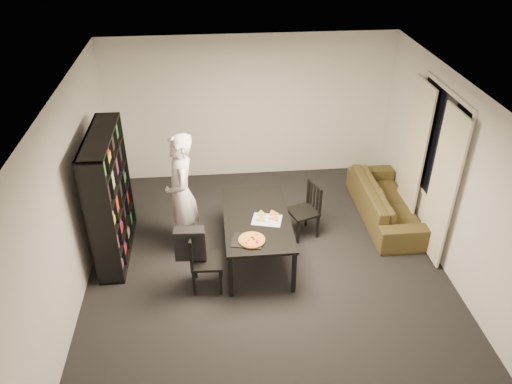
{
  "coord_description": "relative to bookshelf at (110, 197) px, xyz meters",
  "views": [
    {
      "loc": [
        -0.68,
        -5.43,
        4.69
      ],
      "look_at": [
        -0.12,
        0.37,
        1.05
      ],
      "focal_mm": 35.0,
      "sensor_mm": 36.0,
      "label": 1
    }
  ],
  "objects": [
    {
      "name": "chair_left",
      "position": [
        1.23,
        -0.88,
        -0.45
      ],
      "size": [
        0.42,
        0.42,
        0.88
      ],
      "rotation": [
        0.0,
        0.0,
        1.53
      ],
      "color": "black",
      "rests_on": "room"
    },
    {
      "name": "draped_jacket",
      "position": [
        1.11,
        -0.87,
        -0.22
      ],
      "size": [
        0.41,
        0.19,
        0.49
      ],
      "rotation": [
        0.0,
        0.0,
        1.53
      ],
      "color": "black",
      "rests_on": "chair_left"
    },
    {
      "name": "dining_table",
      "position": [
        2.03,
        -0.33,
        -0.32
      ],
      "size": [
        0.92,
        1.66,
        0.69
      ],
      "color": "black",
      "rests_on": "room"
    },
    {
      "name": "curtain_left",
      "position": [
        4.56,
        -0.52,
        0.2
      ],
      "size": [
        0.03,
        0.7,
        2.25
      ],
      "primitive_type": "cube",
      "color": "beige",
      "rests_on": "room"
    },
    {
      "name": "window_frame",
      "position": [
        4.64,
        -0.0,
        0.55
      ],
      "size": [
        0.03,
        1.52,
        1.72
      ],
      "primitive_type": "cube",
      "color": "white",
      "rests_on": "room"
    },
    {
      "name": "bookshelf",
      "position": [
        0.0,
        0.0,
        0.0
      ],
      "size": [
        0.35,
        1.5,
        1.9
      ],
      "primitive_type": "cube",
      "color": "black",
      "rests_on": "room"
    },
    {
      "name": "baking_tray",
      "position": [
        1.86,
        -0.85,
        -0.25
      ],
      "size": [
        0.47,
        0.41,
        0.01
      ],
      "primitive_type": "cube",
      "rotation": [
        0.0,
        0.0,
        -0.24
      ],
      "color": "black",
      "rests_on": "dining_table"
    },
    {
      "name": "chair_right",
      "position": [
        2.86,
        0.18,
        -0.45
      ],
      "size": [
        0.52,
        0.52,
        0.87
      ],
      "rotation": [
        0.0,
        0.0,
        -1.23
      ],
      "color": "black",
      "rests_on": "room"
    },
    {
      "name": "window_pane",
      "position": [
        4.64,
        -0.0,
        0.55
      ],
      "size": [
        0.02,
        1.4,
        1.6
      ],
      "primitive_type": "cube",
      "color": "black",
      "rests_on": "room"
    },
    {
      "name": "kitchen_towel",
      "position": [
        2.17,
        -0.41,
        -0.25
      ],
      "size": [
        0.46,
        0.39,
        0.01
      ],
      "primitive_type": "cube",
      "rotation": [
        0.0,
        0.0,
        -0.25
      ],
      "color": "white",
      "rests_on": "dining_table"
    },
    {
      "name": "sofa",
      "position": [
        4.22,
        0.48,
        -0.66
      ],
      "size": [
        0.79,
        2.01,
        0.59
      ],
      "primitive_type": "imported",
      "rotation": [
        0.0,
        0.0,
        1.57
      ],
      "color": "#41321A",
      "rests_on": "room"
    },
    {
      "name": "curtain_right",
      "position": [
        4.56,
        0.52,
        0.2
      ],
      "size": [
        0.03,
        0.7,
        2.25
      ],
      "primitive_type": "cube",
      "color": "beige",
      "rests_on": "room"
    },
    {
      "name": "pizza_slices",
      "position": [
        2.18,
        -0.33,
        -0.24
      ],
      "size": [
        0.38,
        0.32,
        0.01
      ],
      "primitive_type": null,
      "rotation": [
        0.0,
        0.0,
        -0.04
      ],
      "color": "gold",
      "rests_on": "dining_table"
    },
    {
      "name": "pepperoni_pizza",
      "position": [
        1.91,
        -0.87,
        -0.23
      ],
      "size": [
        0.35,
        0.35,
        0.03
      ],
      "rotation": [
        0.0,
        0.0,
        -0.11
      ],
      "color": "#AC7132",
      "rests_on": "dining_table"
    },
    {
      "name": "person",
      "position": [
        0.99,
        0.03,
        -0.03
      ],
      "size": [
        0.53,
        0.73,
        1.85
      ],
      "primitive_type": "imported",
      "rotation": [
        0.0,
        0.0,
        -1.43
      ],
      "color": "white",
      "rests_on": "room"
    },
    {
      "name": "room",
      "position": [
        2.16,
        -0.6,
        0.35
      ],
      "size": [
        5.01,
        5.51,
        2.61
      ],
      "color": "black",
      "rests_on": "ground"
    }
  ]
}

